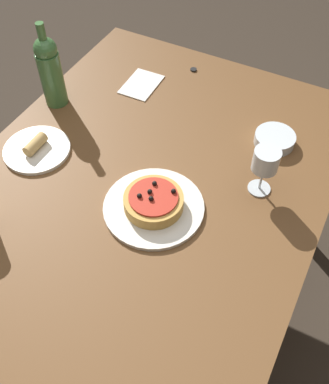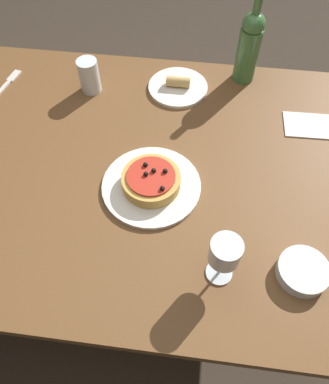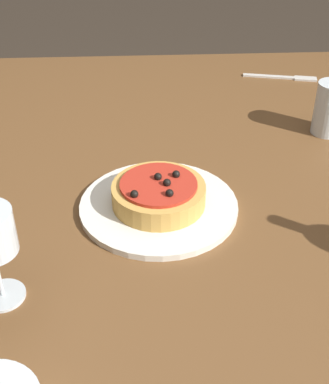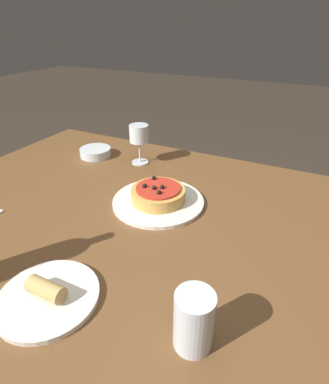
{
  "view_description": "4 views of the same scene",
  "coord_description": "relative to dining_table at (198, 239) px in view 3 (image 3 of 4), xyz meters",
  "views": [
    {
      "loc": [
        -0.66,
        -0.45,
        1.77
      ],
      "look_at": [
        0.03,
        -0.09,
        0.82
      ],
      "focal_mm": 42.0,
      "sensor_mm": 36.0,
      "label": 1
    },
    {
      "loc": [
        0.12,
        -0.68,
        1.65
      ],
      "look_at": [
        0.05,
        -0.12,
        0.81
      ],
      "focal_mm": 35.0,
      "sensor_mm": 36.0,
      "label": 2
    },
    {
      "loc": [
        0.78,
        -0.11,
        1.34
      ],
      "look_at": [
        0.01,
        -0.06,
        0.81
      ],
      "focal_mm": 50.0,
      "sensor_mm": 36.0,
      "label": 3
    },
    {
      "loc": [
        -0.36,
        0.63,
        1.27
      ],
      "look_at": [
        -0.01,
        -0.09,
        0.8
      ],
      "focal_mm": 28.0,
      "sensor_mm": 36.0,
      "label": 4
    }
  ],
  "objects": [
    {
      "name": "dining_table",
      "position": [
        0.0,
        0.0,
        0.0
      ],
      "size": [
        1.53,
        1.03,
        0.77
      ],
      "color": "brown",
      "rests_on": "ground_plane"
    },
    {
      "name": "dinner_plate",
      "position": [
        0.01,
        -0.07,
        0.09
      ],
      "size": [
        0.28,
        0.28,
        0.01
      ],
      "color": "white",
      "rests_on": "dining_table"
    },
    {
      "name": "pizza",
      "position": [
        0.01,
        -0.07,
        0.11
      ],
      "size": [
        0.17,
        0.17,
        0.06
      ],
      "color": "gold",
      "rests_on": "dinner_plate"
    },
    {
      "name": "fork",
      "position": [
        -0.57,
        0.3,
        0.08
      ],
      "size": [
        0.06,
        0.2,
        0.0
      ],
      "rotation": [
        0.0,
        0.0,
        1.36
      ],
      "color": "beige",
      "rests_on": "dining_table"
    }
  ]
}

